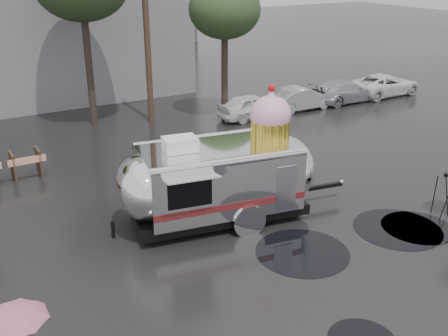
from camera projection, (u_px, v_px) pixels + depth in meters
ground at (281, 281)px, 12.91m from camera, size 120.00×120.00×0.00m
puddles at (394, 251)px, 14.25m from camera, size 6.90×6.24×0.01m
utility_pole at (146, 23)px, 23.51m from camera, size 1.60×0.28×9.00m
tree_right at (225, 11)px, 24.18m from camera, size 3.36×3.36×6.42m
parked_cars at (328, 92)px, 27.73m from camera, size 13.20×1.90×1.50m
airstream_trailer at (221, 175)px, 15.44m from camera, size 7.54×3.34×4.10m
umbrella_pink at (18, 327)px, 8.35m from camera, size 1.26×1.26×2.41m
tripod at (444, 191)px, 15.87m from camera, size 0.55×0.58×1.42m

